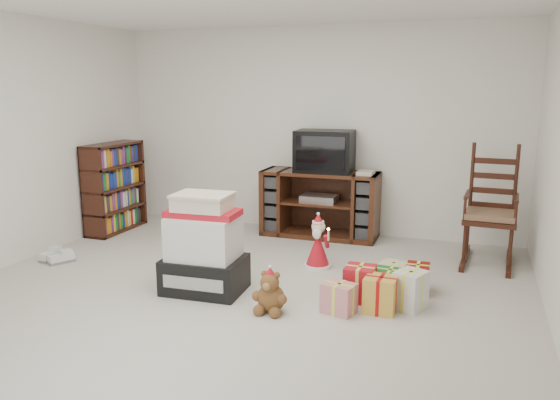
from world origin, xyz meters
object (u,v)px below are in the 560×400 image
object	(u,v)px
rocking_chair	(489,221)
gift_pile	(204,250)
bookshelf	(115,189)
santa_figurine	(318,247)
tv_stand	(320,204)
red_suitcase	(205,256)
mrs_claus_figurine	(204,239)
sneaker_pair	(56,257)
crt_television	(324,151)
teddy_bear	(271,294)
gift_cluster	(384,286)

from	to	relation	value
rocking_chair	gift_pile	bearing A→B (deg)	-140.42
bookshelf	santa_figurine	size ratio (longest dim) A/B	1.99
tv_stand	red_suitcase	xyz separation A→B (m)	(-0.56, -1.90, -0.14)
bookshelf	mrs_claus_figurine	xyz separation A→B (m)	(1.60, -0.70, -0.31)
rocking_chair	bookshelf	bearing A→B (deg)	-173.49
gift_pile	mrs_claus_figurine	distance (m)	0.91
sneaker_pair	crt_television	distance (m)	3.17
tv_stand	teddy_bear	size ratio (longest dim) A/B	4.10
red_suitcase	crt_television	world-z (taller)	crt_television
bookshelf	teddy_bear	world-z (taller)	bookshelf
red_suitcase	gift_cluster	xyz separation A→B (m)	(1.62, 0.13, -0.13)
mrs_claus_figurine	crt_television	xyz separation A→B (m)	(0.93, 1.31, 0.81)
teddy_bear	sneaker_pair	bearing A→B (deg)	169.98
crt_television	mrs_claus_figurine	bearing A→B (deg)	-128.77
bookshelf	santa_figurine	xyz separation A→B (m)	(2.78, -0.53, -0.32)
gift_pile	teddy_bear	bearing A→B (deg)	-21.66
bookshelf	crt_television	distance (m)	2.65
red_suitcase	santa_figurine	bearing A→B (deg)	19.76
bookshelf	gift_pile	distance (m)	2.51
red_suitcase	santa_figurine	world-z (taller)	red_suitcase
santa_figurine	gift_cluster	world-z (taller)	santa_figurine
teddy_bear	crt_television	distance (m)	2.50
bookshelf	rocking_chair	size ratio (longest dim) A/B	0.87
rocking_chair	teddy_bear	bearing A→B (deg)	-126.65
santa_figurine	mrs_claus_figurine	bearing A→B (deg)	-171.91
gift_pile	santa_figurine	xyz separation A→B (m)	(0.76, 0.95, -0.17)
gift_pile	red_suitcase	distance (m)	0.25
tv_stand	teddy_bear	bearing A→B (deg)	-84.40
tv_stand	rocking_chair	world-z (taller)	rocking_chair
bookshelf	rocking_chair	bearing A→B (deg)	3.27
gift_pile	teddy_bear	size ratio (longest dim) A/B	2.54
red_suitcase	crt_television	xyz separation A→B (m)	(0.61, 1.90, 0.78)
tv_stand	rocking_chair	size ratio (longest dim) A/B	1.10
teddy_bear	crt_television	world-z (taller)	crt_television
red_suitcase	mrs_claus_figurine	size ratio (longest dim) A/B	1.01
bookshelf	mrs_claus_figurine	world-z (taller)	bookshelf
sneaker_pair	gift_cluster	world-z (taller)	gift_cluster
bookshelf	santa_figurine	distance (m)	2.85
rocking_chair	teddy_bear	distance (m)	2.59
santa_figurine	sneaker_pair	distance (m)	2.71
tv_stand	red_suitcase	bearing A→B (deg)	-106.94
teddy_bear	crt_television	xyz separation A→B (m)	(-0.20, 2.33, 0.89)
rocking_chair	crt_television	distance (m)	1.98
red_suitcase	gift_cluster	bearing A→B (deg)	-17.13
gift_pile	gift_cluster	world-z (taller)	gift_pile
mrs_claus_figurine	bookshelf	bearing A→B (deg)	156.31
tv_stand	gift_pile	distance (m)	2.15
red_suitcase	teddy_bear	bearing A→B (deg)	-49.68
bookshelf	gift_pile	bearing A→B (deg)	-36.36
mrs_claus_figurine	crt_television	bearing A→B (deg)	54.62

